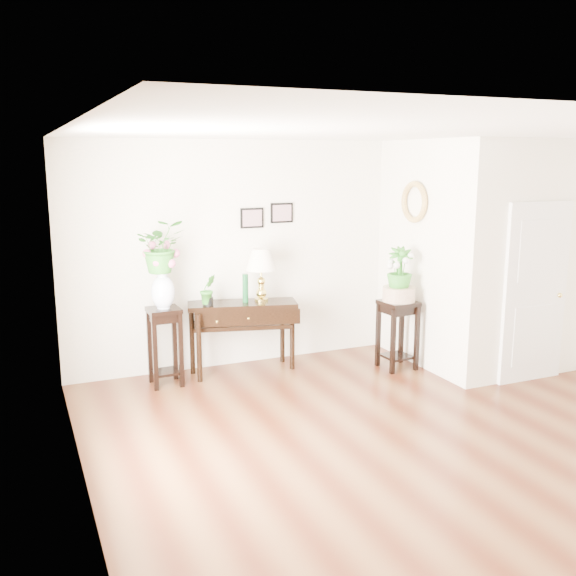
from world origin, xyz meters
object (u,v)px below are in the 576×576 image
console_table (243,337)px  plant_stand_a (165,347)px  plant_stand_b (397,335)px  table_lamp (261,272)px

console_table → plant_stand_a: plant_stand_a is taller
console_table → plant_stand_b: bearing=-5.1°
console_table → table_lamp: table_lamp is taller
plant_stand_b → plant_stand_a: bearing=168.9°
table_lamp → plant_stand_b: table_lamp is taller
console_table → plant_stand_a: (-0.98, -0.09, 0.02)m
console_table → plant_stand_b: (1.80, -0.64, -0.01)m
plant_stand_a → plant_stand_b: plant_stand_a is taller
table_lamp → plant_stand_b: size_ratio=0.76×
table_lamp → plant_stand_b: 1.86m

